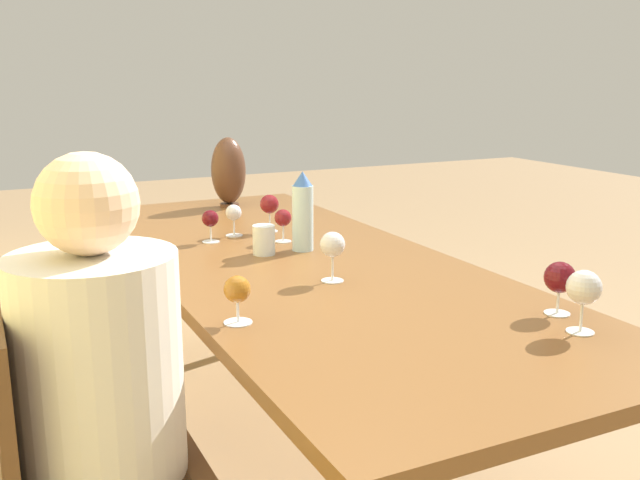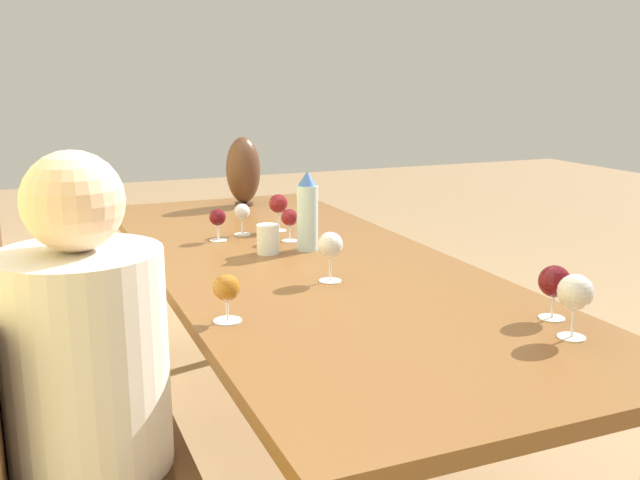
# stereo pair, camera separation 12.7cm
# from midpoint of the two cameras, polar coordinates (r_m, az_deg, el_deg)

# --- Properties ---
(ground_plane) EXTENTS (14.00, 14.00, 0.00)m
(ground_plane) POSITION_cam_midpoint_polar(r_m,az_deg,el_deg) (2.66, -2.94, -17.38)
(ground_plane) COLOR #937551
(dining_table) EXTENTS (2.49, 0.96, 0.75)m
(dining_table) POSITION_cam_midpoint_polar(r_m,az_deg,el_deg) (2.39, -3.14, -3.17)
(dining_table) COLOR brown
(dining_table) RESTS_ON ground_plane
(water_bottle) EXTENTS (0.07, 0.07, 0.28)m
(water_bottle) POSITION_cam_midpoint_polar(r_m,az_deg,el_deg) (2.47, -2.86, 2.22)
(water_bottle) COLOR #ADCCD6
(water_bottle) RESTS_ON dining_table
(water_tumbler) EXTENTS (0.08, 0.08, 0.10)m
(water_tumbler) POSITION_cam_midpoint_polar(r_m,az_deg,el_deg) (2.44, -6.00, 0.00)
(water_tumbler) COLOR silver
(water_tumbler) RESTS_ON dining_table
(vase) EXTENTS (0.16, 0.16, 0.32)m
(vase) POSITION_cam_midpoint_polar(r_m,az_deg,el_deg) (3.31, -8.43, 5.47)
(vase) COLOR #4C2D1E
(vase) RESTS_ON dining_table
(wine_glass_0) EXTENTS (0.08, 0.08, 0.14)m
(wine_glass_0) POSITION_cam_midpoint_polar(r_m,az_deg,el_deg) (1.90, 16.84, -2.97)
(wine_glass_0) COLOR silver
(wine_glass_0) RESTS_ON dining_table
(wine_glass_1) EXTENTS (0.07, 0.07, 0.12)m
(wine_glass_1) POSITION_cam_midpoint_polar(r_m,az_deg,el_deg) (2.72, -8.26, 2.07)
(wine_glass_1) COLOR silver
(wine_glass_1) RESTS_ON dining_table
(wine_glass_2) EXTENTS (0.08, 0.08, 0.15)m
(wine_glass_2) POSITION_cam_midpoint_polar(r_m,az_deg,el_deg) (1.77, 18.46, -3.72)
(wine_glass_2) COLOR silver
(wine_glass_2) RESTS_ON dining_table
(wine_glass_3) EXTENTS (0.07, 0.07, 0.15)m
(wine_glass_3) POSITION_cam_midpoint_polar(r_m,az_deg,el_deg) (2.77, -5.38, 2.80)
(wine_glass_3) COLOR silver
(wine_glass_3) RESTS_ON dining_table
(wine_glass_4) EXTENTS (0.08, 0.08, 0.15)m
(wine_glass_4) POSITION_cam_midpoint_polar(r_m,az_deg,el_deg) (2.10, -0.72, -0.47)
(wine_glass_4) COLOR silver
(wine_glass_4) RESTS_ON dining_table
(wine_glass_5) EXTENTS (0.06, 0.06, 0.12)m
(wine_glass_5) POSITION_cam_midpoint_polar(r_m,az_deg,el_deg) (2.63, -10.15, 1.60)
(wine_glass_5) COLOR silver
(wine_glass_5) RESTS_ON dining_table
(wine_glass_6) EXTENTS (0.07, 0.07, 0.12)m
(wine_glass_6) POSITION_cam_midpoint_polar(r_m,az_deg,el_deg) (1.77, -8.69, -4.06)
(wine_glass_6) COLOR silver
(wine_glass_6) RESTS_ON dining_table
(wine_glass_7) EXTENTS (0.06, 0.06, 0.12)m
(wine_glass_7) POSITION_cam_midpoint_polar(r_m,az_deg,el_deg) (2.60, -4.37, 1.69)
(wine_glass_7) COLOR silver
(wine_glass_7) RESTS_ON dining_table
(chair_near) EXTENTS (0.44, 0.44, 0.86)m
(chair_near) POSITION_cam_midpoint_polar(r_m,az_deg,el_deg) (1.80, -20.89, -16.85)
(chair_near) COLOR brown
(chair_near) RESTS_ON ground_plane
(chair_far) EXTENTS (0.44, 0.44, 0.86)m
(chair_far) POSITION_cam_midpoint_polar(r_m,az_deg,el_deg) (2.61, -22.84, -7.47)
(chair_far) COLOR brown
(chair_far) RESTS_ON ground_plane
(person_near) EXTENTS (0.37, 0.37, 1.20)m
(person_near) POSITION_cam_midpoint_polar(r_m,az_deg,el_deg) (1.74, -18.62, -11.95)
(person_near) COLOR #2D2D38
(person_near) RESTS_ON ground_plane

